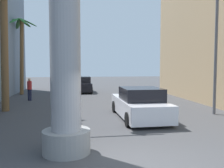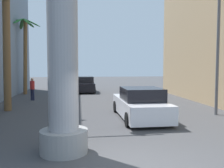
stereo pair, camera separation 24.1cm
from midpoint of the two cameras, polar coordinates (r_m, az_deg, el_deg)
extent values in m
plane|color=#424244|center=(16.31, -3.20, -5.09)|extent=(89.00, 89.00, 0.00)
cylinder|color=gray|center=(7.83, -11.25, -12.76)|extent=(1.44, 1.44, 0.70)
cylinder|color=#59595E|center=(14.50, 22.22, 7.61)|extent=(0.16, 0.16, 7.14)
sphere|color=green|center=(11.89, -9.20, 17.80)|extent=(0.14, 0.14, 0.14)
cylinder|color=black|center=(14.17, 0.13, -5.18)|extent=(0.22, 0.64, 0.64)
cylinder|color=black|center=(14.59, 7.50, -4.95)|extent=(0.22, 0.64, 0.64)
cylinder|color=black|center=(10.79, 3.12, -8.15)|extent=(0.22, 0.64, 0.64)
cylinder|color=black|center=(11.33, 12.58, -7.65)|extent=(0.22, 0.64, 0.64)
cube|color=silver|center=(12.63, 5.65, -5.24)|extent=(2.01, 5.01, 0.80)
cube|color=black|center=(12.18, 6.12, -2.27)|extent=(1.84, 2.11, 0.60)
cylinder|color=black|center=(26.84, -9.30, -0.82)|extent=(0.23, 0.64, 0.64)
cylinder|color=black|center=(26.90, -5.55, -0.77)|extent=(0.23, 0.64, 0.64)
cylinder|color=black|center=(23.76, -9.26, -1.45)|extent=(0.23, 0.64, 0.64)
cylinder|color=black|center=(23.83, -5.03, -1.40)|extent=(0.23, 0.64, 0.64)
cube|color=black|center=(25.30, -7.29, -0.55)|extent=(1.91, 4.44, 0.80)
cube|color=black|center=(25.25, -7.31, 1.03)|extent=(1.74, 2.45, 0.60)
cylinder|color=brown|center=(24.41, -20.19, 5.74)|extent=(0.47, 0.57, 6.82)
ellipsoid|color=#2B772D|center=(24.82, -18.75, 13.17)|extent=(1.53, 0.65, 0.77)
ellipsoid|color=#2B6A2D|center=(25.42, -19.46, 13.01)|extent=(1.03, 1.51, 0.67)
ellipsoid|color=#32632D|center=(25.57, -20.92, 12.74)|extent=(0.86, 1.46, 0.90)
ellipsoid|color=#25672D|center=(25.18, -22.26, 13.03)|extent=(1.56, 0.75, 0.67)
ellipsoid|color=#2C732D|center=(24.71, -22.48, 13.27)|extent=(1.57, 0.88, 0.57)
ellipsoid|color=#23722D|center=(24.15, -21.64, 13.37)|extent=(0.86, 1.52, 0.75)
ellipsoid|color=#30722D|center=(24.09, -19.92, 13.40)|extent=(1.10, 1.43, 0.79)
cylinder|color=brown|center=(15.67, -23.77, 7.22)|extent=(0.52, 0.47, 7.11)
cylinder|color=#1E233F|center=(19.97, -18.85, -2.38)|extent=(0.14, 0.14, 0.85)
cylinder|color=#1E233F|center=(19.83, -18.43, -2.41)|extent=(0.14, 0.14, 0.85)
cylinder|color=#B22626|center=(19.83, -18.69, -0.27)|extent=(0.47, 0.47, 0.63)
sphere|color=tan|center=(19.81, -18.72, 0.95)|extent=(0.22, 0.22, 0.22)
camera|label=1|loc=(0.12, -90.63, -0.05)|focal=40.00mm
camera|label=2|loc=(0.12, 89.37, 0.05)|focal=40.00mm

